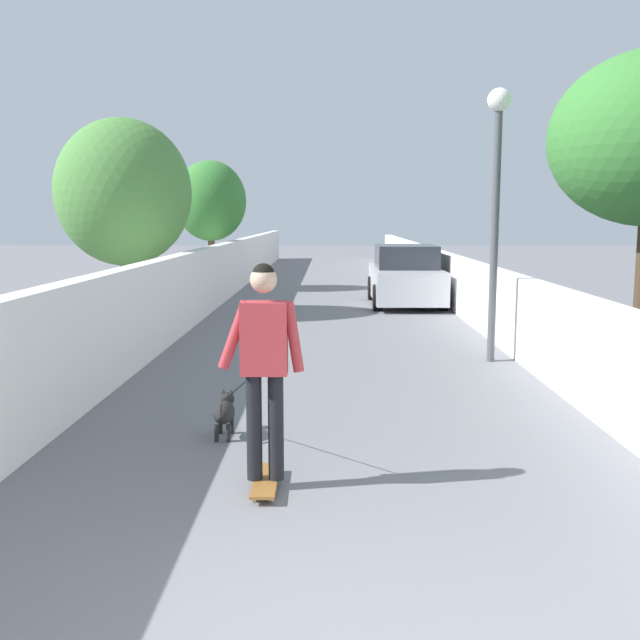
% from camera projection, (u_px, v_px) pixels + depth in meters
% --- Properties ---
extents(ground_plane, '(80.00, 80.00, 0.00)m').
position_uv_depth(ground_plane, '(333.00, 311.00, 17.31)').
color(ground_plane, slate).
extents(wall_left, '(48.00, 0.30, 1.53)m').
position_uv_depth(wall_left, '(190.00, 288.00, 15.27)').
color(wall_left, silver).
rests_on(wall_left, ground).
extents(fence_right, '(48.00, 0.30, 1.31)m').
position_uv_depth(fence_right, '(476.00, 293.00, 15.19)').
color(fence_right, white).
rests_on(fence_right, ground).
extents(tree_left_mid, '(3.00, 3.00, 4.43)m').
position_uv_depth(tree_left_mid, '(124.00, 193.00, 15.99)').
color(tree_left_mid, brown).
rests_on(tree_left_mid, ground).
extents(tree_left_distant, '(2.18, 2.18, 3.97)m').
position_uv_depth(tree_left_distant, '(210.00, 201.00, 21.92)').
color(tree_left_distant, brown).
rests_on(tree_left_distant, ground).
extents(lamp_post, '(0.36, 0.36, 4.18)m').
position_uv_depth(lamp_post, '(497.00, 176.00, 10.94)').
color(lamp_post, '#4C4C51').
rests_on(lamp_post, ground).
extents(skateboard, '(0.80, 0.21, 0.08)m').
position_uv_depth(skateboard, '(266.00, 481.00, 6.02)').
color(skateboard, brown).
rests_on(skateboard, ground).
extents(person_skateboarder, '(0.22, 0.71, 1.81)m').
position_uv_depth(person_skateboarder, '(264.00, 354.00, 5.87)').
color(person_skateboarder, black).
rests_on(person_skateboarder, skateboard).
extents(dog, '(1.75, 0.67, 1.06)m').
position_uv_depth(dog, '(225.00, 411.00, 7.41)').
color(dog, black).
rests_on(dog, ground).
extents(car_near, '(3.80, 1.80, 1.54)m').
position_uv_depth(car_near, '(405.00, 277.00, 18.53)').
color(car_near, silver).
rests_on(car_near, ground).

